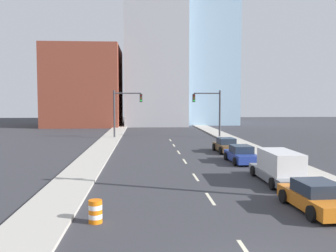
{
  "coord_description": "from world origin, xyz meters",
  "views": [
    {
      "loc": [
        -3.4,
        -9.75,
        5.03
      ],
      "look_at": [
        -0.68,
        31.23,
        2.2
      ],
      "focal_mm": 40.0,
      "sensor_mm": 36.0,
      "label": 1
    }
  ],
  "objects_px": {
    "traffic_signal_right": "(212,107)",
    "sedan_orange": "(316,197)",
    "traffic_barrel": "(95,211)",
    "sedan_blue": "(241,155)",
    "traffic_signal_left": "(122,108)",
    "box_truck_gray": "(280,168)",
    "sedan_brown": "(226,146)"
  },
  "relations": [
    {
      "from": "traffic_signal_right",
      "to": "sedan_orange",
      "type": "height_order",
      "value": "traffic_signal_right"
    },
    {
      "from": "traffic_barrel",
      "to": "sedan_blue",
      "type": "distance_m",
      "value": 17.36
    },
    {
      "from": "traffic_signal_left",
      "to": "box_truck_gray",
      "type": "relative_size",
      "value": 1.04
    },
    {
      "from": "traffic_signal_left",
      "to": "box_truck_gray",
      "type": "height_order",
      "value": "traffic_signal_left"
    },
    {
      "from": "sedan_brown",
      "to": "traffic_barrel",
      "type": "bearing_deg",
      "value": -118.72
    },
    {
      "from": "traffic_signal_left",
      "to": "sedan_orange",
      "type": "xyz_separation_m",
      "value": [
        10.62,
        -33.47,
        -3.44
      ]
    },
    {
      "from": "traffic_signal_left",
      "to": "sedan_blue",
      "type": "xyz_separation_m",
      "value": [
        10.67,
        -20.2,
        -3.44
      ]
    },
    {
      "from": "traffic_barrel",
      "to": "traffic_signal_right",
      "type": "bearing_deg",
      "value": 71.96
    },
    {
      "from": "sedan_blue",
      "to": "sedan_brown",
      "type": "xyz_separation_m",
      "value": [
        0.13,
        6.04,
        0.0
      ]
    },
    {
      "from": "traffic_signal_right",
      "to": "traffic_barrel",
      "type": "bearing_deg",
      "value": -108.04
    },
    {
      "from": "traffic_barrel",
      "to": "sedan_orange",
      "type": "height_order",
      "value": "sedan_orange"
    },
    {
      "from": "sedan_blue",
      "to": "traffic_barrel",
      "type": "bearing_deg",
      "value": -126.68
    },
    {
      "from": "traffic_signal_left",
      "to": "sedan_brown",
      "type": "relative_size",
      "value": 1.46
    },
    {
      "from": "traffic_barrel",
      "to": "sedan_brown",
      "type": "xyz_separation_m",
      "value": [
        9.99,
        20.33,
        0.17
      ]
    },
    {
      "from": "traffic_signal_left",
      "to": "traffic_barrel",
      "type": "relative_size",
      "value": 6.7
    },
    {
      "from": "sedan_brown",
      "to": "traffic_signal_left",
      "type": "bearing_deg",
      "value": 124.79
    },
    {
      "from": "traffic_signal_left",
      "to": "sedan_brown",
      "type": "height_order",
      "value": "traffic_signal_left"
    },
    {
      "from": "traffic_signal_right",
      "to": "traffic_barrel",
      "type": "height_order",
      "value": "traffic_signal_right"
    },
    {
      "from": "sedan_orange",
      "to": "traffic_signal_right",
      "type": "bearing_deg",
      "value": 84.97
    },
    {
      "from": "sedan_orange",
      "to": "box_truck_gray",
      "type": "distance_m",
      "value": 5.85
    },
    {
      "from": "box_truck_gray",
      "to": "sedan_brown",
      "type": "height_order",
      "value": "box_truck_gray"
    },
    {
      "from": "traffic_signal_right",
      "to": "traffic_barrel",
      "type": "xyz_separation_m",
      "value": [
        -11.23,
        -34.49,
        -3.6
      ]
    },
    {
      "from": "traffic_signal_right",
      "to": "sedan_brown",
      "type": "distance_m",
      "value": 14.62
    },
    {
      "from": "traffic_signal_right",
      "to": "traffic_signal_left",
      "type": "bearing_deg",
      "value": 180.0
    },
    {
      "from": "traffic_signal_right",
      "to": "sedan_orange",
      "type": "xyz_separation_m",
      "value": [
        -1.41,
        -33.47,
        -3.44
      ]
    },
    {
      "from": "sedan_orange",
      "to": "sedan_blue",
      "type": "height_order",
      "value": "sedan_blue"
    },
    {
      "from": "traffic_barrel",
      "to": "box_truck_gray",
      "type": "distance_m",
      "value": 12.34
    },
    {
      "from": "traffic_signal_left",
      "to": "traffic_signal_right",
      "type": "relative_size",
      "value": 1.0
    },
    {
      "from": "box_truck_gray",
      "to": "sedan_blue",
      "type": "bearing_deg",
      "value": 93.41
    },
    {
      "from": "traffic_signal_left",
      "to": "sedan_brown",
      "type": "xyz_separation_m",
      "value": [
        10.8,
        -14.16,
        -3.43
      ]
    },
    {
      "from": "sedan_brown",
      "to": "traffic_signal_right",
      "type": "bearing_deg",
      "value": 82.46
    },
    {
      "from": "sedan_blue",
      "to": "sedan_brown",
      "type": "relative_size",
      "value": 1.04
    }
  ]
}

